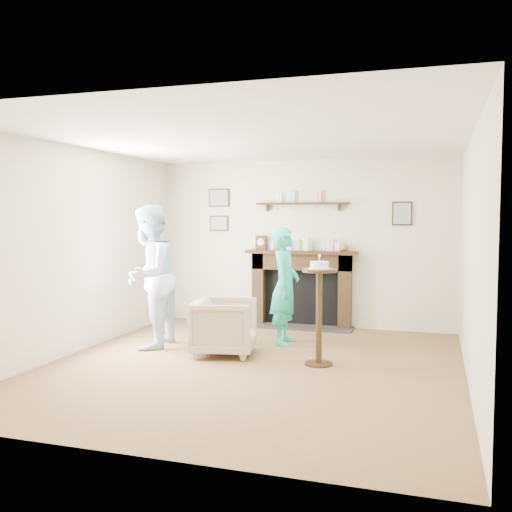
{
  "coord_description": "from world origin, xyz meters",
  "views": [
    {
      "loc": [
        1.92,
        -5.91,
        1.66
      ],
      "look_at": [
        -0.24,
        0.9,
        1.16
      ],
      "focal_mm": 40.0,
      "sensor_mm": 36.0,
      "label": 1
    }
  ],
  "objects_px": {
    "man": "(150,347)",
    "woman": "(285,343)",
    "armchair": "(225,354)",
    "pedestal_table": "(319,297)"
  },
  "relations": [
    {
      "from": "armchair",
      "to": "woman",
      "type": "distance_m",
      "value": 0.95
    },
    {
      "from": "man",
      "to": "pedestal_table",
      "type": "xyz_separation_m",
      "value": [
        2.22,
        -0.2,
        0.76
      ]
    },
    {
      "from": "armchair",
      "to": "woman",
      "type": "xyz_separation_m",
      "value": [
        0.54,
        0.79,
        0.0
      ]
    },
    {
      "from": "armchair",
      "to": "pedestal_table",
      "type": "xyz_separation_m",
      "value": [
        1.17,
        -0.13,
        0.76
      ]
    },
    {
      "from": "armchair",
      "to": "pedestal_table",
      "type": "distance_m",
      "value": 1.41
    },
    {
      "from": "man",
      "to": "woman",
      "type": "distance_m",
      "value": 1.74
    },
    {
      "from": "man",
      "to": "woman",
      "type": "xyz_separation_m",
      "value": [
        1.58,
        0.72,
        0.0
      ]
    },
    {
      "from": "man",
      "to": "woman",
      "type": "height_order",
      "value": "man"
    },
    {
      "from": "woman",
      "to": "pedestal_table",
      "type": "bearing_deg",
      "value": -148.47
    },
    {
      "from": "armchair",
      "to": "woman",
      "type": "relative_size",
      "value": 0.49
    }
  ]
}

